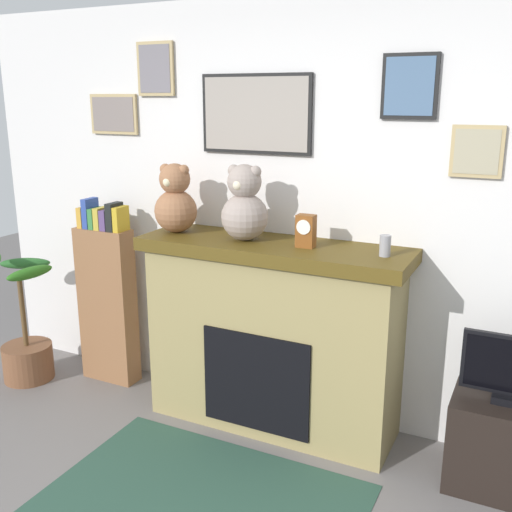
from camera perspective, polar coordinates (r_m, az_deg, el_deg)
The scene contains 10 objects.
back_wall at distance 3.68m, azimuth 6.85°, elevation 3.72°, with size 5.20×0.15×2.60m.
fireplace at distance 3.70m, azimuth 1.61°, elevation -7.57°, with size 1.65×0.54×1.19m.
bookshelf at distance 4.40m, azimuth -14.08°, elevation -3.96°, with size 0.42×0.16×1.34m.
potted_plant at distance 4.70m, azimuth -21.21°, elevation -7.69°, with size 0.48×0.56×0.98m.
tv_stand at distance 3.53m, azimuth 22.92°, elevation -16.40°, with size 0.58×0.40×0.51m, color black.
area_rug at distance 3.30m, azimuth -5.66°, elevation -22.76°, with size 1.62×1.15×0.01m, color #2A4A3D.
candle_jar at distance 3.27m, azimuth 12.27°, elevation 0.97°, with size 0.06×0.06×0.12m, color gray.
mantel_clock at distance 3.40m, azimuth 4.80°, elevation 2.41°, with size 0.10×0.08×0.19m.
teddy_bear_tan at distance 3.78m, azimuth -7.73°, elevation 5.19°, with size 0.27×0.27×0.44m.
teddy_bear_grey at distance 3.54m, azimuth -1.11°, elevation 4.77°, with size 0.28×0.28×0.45m.
Camera 1 is at (1.18, -1.41, 2.03)m, focal length 41.71 mm.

